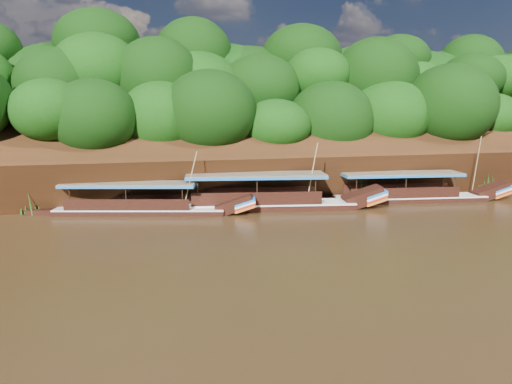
% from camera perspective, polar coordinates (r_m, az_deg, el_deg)
% --- Properties ---
extents(ground, '(160.00, 160.00, 0.00)m').
position_cam_1_polar(ground, '(31.63, 8.15, -4.40)').
color(ground, black).
rests_on(ground, ground).
extents(riverbank, '(120.00, 30.06, 19.40)m').
position_cam_1_polar(riverbank, '(52.71, -1.17, 3.50)').
color(riverbank, black).
rests_on(riverbank, ground).
extents(boat_0, '(14.87, 4.08, 5.82)m').
position_cam_1_polar(boat_0, '(42.85, 18.07, -0.29)').
color(boat_0, black).
rests_on(boat_0, ground).
extents(boat_1, '(15.85, 4.74, 5.59)m').
position_cam_1_polar(boat_1, '(37.76, 2.45, -1.02)').
color(boat_1, black).
rests_on(boat_1, ground).
extents(boat_2, '(14.44, 5.27, 4.98)m').
position_cam_1_polar(boat_2, '(36.84, -11.98, -1.67)').
color(boat_2, black).
rests_on(boat_2, ground).
extents(reeds, '(48.26, 2.09, 2.29)m').
position_cam_1_polar(reeds, '(39.58, -0.29, -0.04)').
color(reeds, '#1A5715').
rests_on(reeds, ground).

